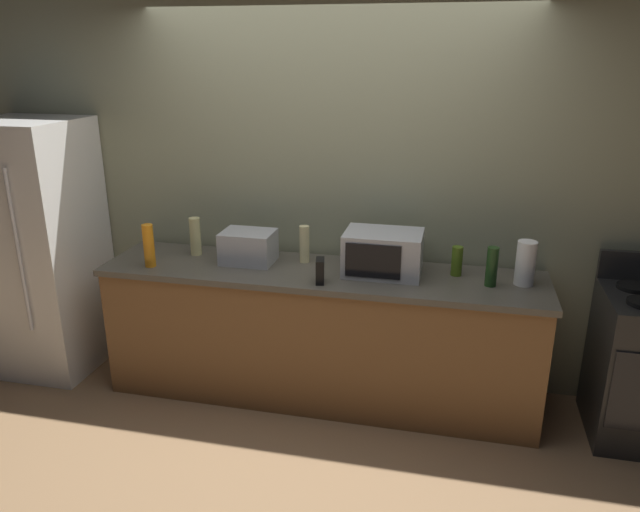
{
  "coord_description": "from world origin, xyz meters",
  "views": [
    {
      "loc": [
        0.81,
        -3.1,
        2.24
      ],
      "look_at": [
        0.0,
        0.4,
        1.0
      ],
      "focal_mm": 33.75,
      "sensor_mm": 36.0,
      "label": 1
    }
  ],
  "objects_px": {
    "toaster_oven": "(248,247)",
    "cordless_phone": "(320,271)",
    "microwave": "(383,253)",
    "bottle_wine": "(492,267)",
    "refrigerator": "(39,248)",
    "bottle_dish_soap": "(149,246)",
    "bottle_olive_oil": "(457,261)",
    "bottle_hand_soap": "(304,244)",
    "bottle_vinegar": "(195,236)",
    "paper_towel_roll": "(526,263)"
  },
  "relations": [
    {
      "from": "microwave",
      "to": "bottle_wine",
      "type": "bearing_deg",
      "value": -5.78
    },
    {
      "from": "bottle_dish_soap",
      "to": "bottle_olive_oil",
      "type": "distance_m",
      "value": 1.96
    },
    {
      "from": "toaster_oven",
      "to": "bottle_vinegar",
      "type": "relative_size",
      "value": 1.31
    },
    {
      "from": "toaster_oven",
      "to": "bottle_hand_soap",
      "type": "xyz_separation_m",
      "value": [
        0.36,
        0.08,
        0.02
      ]
    },
    {
      "from": "microwave",
      "to": "paper_towel_roll",
      "type": "distance_m",
      "value": 0.85
    },
    {
      "from": "toaster_oven",
      "to": "cordless_phone",
      "type": "bearing_deg",
      "value": -25.3
    },
    {
      "from": "toaster_oven",
      "to": "bottle_olive_oil",
      "type": "xyz_separation_m",
      "value": [
        1.35,
        0.06,
        -0.01
      ]
    },
    {
      "from": "paper_towel_roll",
      "to": "bottle_hand_soap",
      "type": "relative_size",
      "value": 1.09
    },
    {
      "from": "bottle_vinegar",
      "to": "toaster_oven",
      "type": "bearing_deg",
      "value": -9.01
    },
    {
      "from": "bottle_vinegar",
      "to": "bottle_hand_soap",
      "type": "relative_size",
      "value": 1.05
    },
    {
      "from": "refrigerator",
      "to": "paper_towel_roll",
      "type": "xyz_separation_m",
      "value": [
        3.3,
        0.05,
        0.13
      ]
    },
    {
      "from": "cordless_phone",
      "to": "bottle_olive_oil",
      "type": "height_order",
      "value": "bottle_olive_oil"
    },
    {
      "from": "bottle_hand_soap",
      "to": "bottle_vinegar",
      "type": "bearing_deg",
      "value": -178.42
    },
    {
      "from": "microwave",
      "to": "toaster_oven",
      "type": "height_order",
      "value": "microwave"
    },
    {
      "from": "microwave",
      "to": "bottle_olive_oil",
      "type": "distance_m",
      "value": 0.46
    },
    {
      "from": "paper_towel_roll",
      "to": "bottle_dish_soap",
      "type": "bearing_deg",
      "value": -174.78
    },
    {
      "from": "toaster_oven",
      "to": "bottle_vinegar",
      "type": "xyz_separation_m",
      "value": [
        -0.4,
        0.06,
        0.03
      ]
    },
    {
      "from": "microwave",
      "to": "cordless_phone",
      "type": "xyz_separation_m",
      "value": [
        -0.35,
        -0.25,
        -0.06
      ]
    },
    {
      "from": "paper_towel_roll",
      "to": "bottle_vinegar",
      "type": "relative_size",
      "value": 1.04
    },
    {
      "from": "bottle_hand_soap",
      "to": "bottle_wine",
      "type": "relative_size",
      "value": 1.02
    },
    {
      "from": "bottle_wine",
      "to": "microwave",
      "type": "bearing_deg",
      "value": 174.22
    },
    {
      "from": "toaster_oven",
      "to": "bottle_wine",
      "type": "distance_m",
      "value": 1.55
    },
    {
      "from": "bottle_dish_soap",
      "to": "bottle_olive_oil",
      "type": "relative_size",
      "value": 1.51
    },
    {
      "from": "refrigerator",
      "to": "bottle_vinegar",
      "type": "height_order",
      "value": "refrigerator"
    },
    {
      "from": "paper_towel_roll",
      "to": "bottle_dish_soap",
      "type": "xyz_separation_m",
      "value": [
        -2.34,
        -0.21,
        0.01
      ]
    },
    {
      "from": "cordless_phone",
      "to": "toaster_oven",
      "type": "bearing_deg",
      "value": 143.44
    },
    {
      "from": "refrigerator",
      "to": "bottle_olive_oil",
      "type": "bearing_deg",
      "value": 2.33
    },
    {
      "from": "refrigerator",
      "to": "paper_towel_roll",
      "type": "height_order",
      "value": "refrigerator"
    },
    {
      "from": "bottle_hand_soap",
      "to": "bottle_wine",
      "type": "bearing_deg",
      "value": -7.84
    },
    {
      "from": "microwave",
      "to": "bottle_vinegar",
      "type": "relative_size",
      "value": 1.84
    },
    {
      "from": "bottle_dish_soap",
      "to": "bottle_hand_soap",
      "type": "distance_m",
      "value": 1.01
    },
    {
      "from": "bottle_dish_soap",
      "to": "bottle_wine",
      "type": "bearing_deg",
      "value": 3.87
    },
    {
      "from": "bottle_wine",
      "to": "bottle_vinegar",
      "type": "bearing_deg",
      "value": 175.82
    },
    {
      "from": "refrigerator",
      "to": "toaster_oven",
      "type": "distance_m",
      "value": 1.56
    },
    {
      "from": "microwave",
      "to": "bottle_dish_soap",
      "type": "distance_m",
      "value": 1.5
    },
    {
      "from": "toaster_oven",
      "to": "bottle_vinegar",
      "type": "distance_m",
      "value": 0.41
    },
    {
      "from": "bottle_dish_soap",
      "to": "bottle_vinegar",
      "type": "bearing_deg",
      "value": 56.14
    },
    {
      "from": "bottle_vinegar",
      "to": "bottle_wine",
      "type": "distance_m",
      "value": 1.96
    },
    {
      "from": "bottle_wine",
      "to": "bottle_dish_soap",
      "type": "bearing_deg",
      "value": -176.13
    },
    {
      "from": "refrigerator",
      "to": "microwave",
      "type": "height_order",
      "value": "refrigerator"
    },
    {
      "from": "toaster_oven",
      "to": "cordless_phone",
      "type": "height_order",
      "value": "toaster_oven"
    },
    {
      "from": "bottle_dish_soap",
      "to": "bottle_vinegar",
      "type": "height_order",
      "value": "bottle_dish_soap"
    },
    {
      "from": "paper_towel_roll",
      "to": "bottle_hand_soap",
      "type": "height_order",
      "value": "paper_towel_roll"
    },
    {
      "from": "cordless_phone",
      "to": "bottle_dish_soap",
      "type": "bearing_deg",
      "value": 167.03
    },
    {
      "from": "bottle_dish_soap",
      "to": "bottle_olive_oil",
      "type": "height_order",
      "value": "bottle_dish_soap"
    },
    {
      "from": "toaster_oven",
      "to": "bottle_wine",
      "type": "xyz_separation_m",
      "value": [
        1.55,
        -0.08,
        0.02
      ]
    },
    {
      "from": "bottle_hand_soap",
      "to": "bottle_wine",
      "type": "distance_m",
      "value": 1.2
    },
    {
      "from": "toaster_oven",
      "to": "bottle_dish_soap",
      "type": "relative_size",
      "value": 1.21
    },
    {
      "from": "bottle_dish_soap",
      "to": "bottle_olive_oil",
      "type": "xyz_separation_m",
      "value": [
        1.94,
        0.28,
        -0.05
      ]
    },
    {
      "from": "refrigerator",
      "to": "bottle_dish_soap",
      "type": "xyz_separation_m",
      "value": [
        0.95,
        -0.16,
        0.14
      ]
    }
  ]
}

